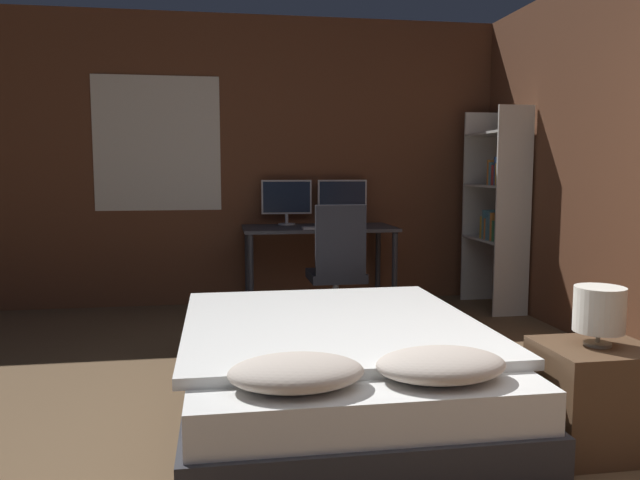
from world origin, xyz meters
name	(u,v)px	position (x,y,z in m)	size (l,w,h in m)	color
wall_back	(318,162)	(-0.02, 4.06, 1.35)	(12.00, 0.08, 2.70)	brown
bed	(335,367)	(-0.38, 1.25, 0.23)	(1.58, 2.08, 0.53)	#2D2D33
nightstand	(595,398)	(0.69, 0.57, 0.24)	(0.48, 0.43, 0.49)	brown
bedside_lamp	(599,310)	(0.69, 0.57, 0.65)	(0.22, 0.22, 0.27)	gray
desk	(319,237)	(-0.08, 3.65, 0.67)	(1.37, 0.68, 0.76)	#38383D
monitor_left	(287,199)	(-0.35, 3.89, 1.00)	(0.47, 0.16, 0.42)	#B7B7BC
monitor_right	(342,199)	(0.18, 3.89, 1.00)	(0.47, 0.16, 0.42)	#B7B7BC
keyboard	(323,228)	(-0.08, 3.41, 0.77)	(0.36, 0.13, 0.02)	#B7B7BC
computer_mouse	(353,226)	(0.19, 3.41, 0.78)	(0.07, 0.05, 0.04)	#B7B7BC
office_chair	(337,283)	(-0.07, 2.82, 0.39)	(0.52, 0.52, 1.01)	black
bookshelf	(499,203)	(1.52, 3.38, 0.97)	(0.32, 0.75, 1.82)	beige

